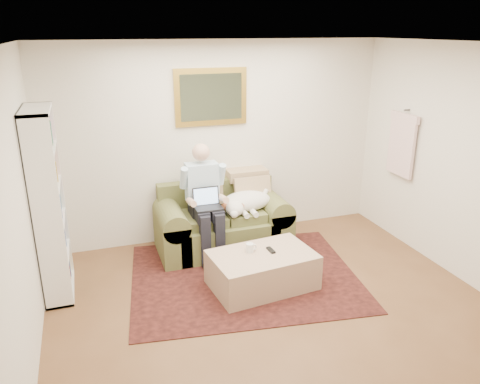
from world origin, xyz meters
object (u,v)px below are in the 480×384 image
laptop (207,202)px  ottoman (262,270)px  coffee_mug (250,248)px  sofa (222,227)px  bookshelf (49,205)px  sleeping_dog (247,201)px  seated_man (206,203)px

laptop → ottoman: bearing=-66.2°
ottoman → coffee_mug: coffee_mug is taller
ottoman → laptop: bearing=113.8°
sofa → bookshelf: 2.17m
sleeping_dog → bookshelf: size_ratio=0.34×
sofa → coffee_mug: sofa is taller
sleeping_dog → ottoman: (-0.17, -1.00, -0.44)m
sofa → ottoman: 1.10m
coffee_mug → bookshelf: size_ratio=0.05×
coffee_mug → bookshelf: (-2.01, 0.56, 0.55)m
bookshelf → laptop: bearing=7.3°
seated_man → sleeping_dog: seated_man is taller
sleeping_dog → bookshelf: bearing=-171.2°
seated_man → coffee_mug: bearing=-72.6°
sofa → bookshelf: size_ratio=0.84×
coffee_mug → sleeping_dog: bearing=72.7°
seated_man → sleeping_dog: (0.55, 0.07, -0.06)m
seated_man → coffee_mug: seated_man is taller
sofa → coffee_mug: (0.01, -1.00, 0.16)m
laptop → bookshelf: bookshelf is taller
sleeping_dog → bookshelf: bookshelf is taller
sofa → sleeping_dog: (0.30, -0.08, 0.35)m
laptop → bookshelf: 1.78m
seated_man → laptop: (0.00, -0.06, 0.03)m
sofa → laptop: 0.56m
seated_man → ottoman: seated_man is taller
sofa → sleeping_dog: 0.47m
laptop → coffee_mug: 0.87m
sleeping_dog → coffee_mug: (-0.29, -0.92, -0.19)m
bookshelf → sleeping_dog: bearing=8.8°
sofa → coffee_mug: 1.02m
seated_man → ottoman: (0.38, -0.93, -0.50)m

